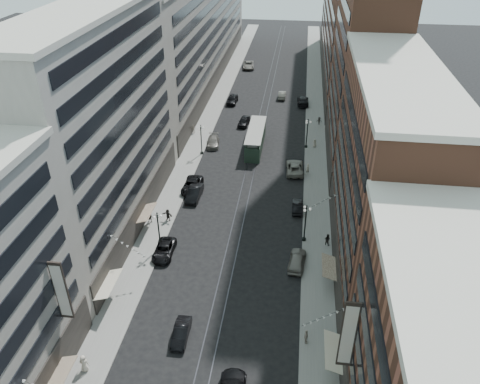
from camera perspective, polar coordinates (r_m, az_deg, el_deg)
The scene contains 37 objects.
ground at distance 87.15m, azimuth 1.96°, elevation 5.74°, with size 220.00×220.00×0.00m, color black.
sidewalk_west at distance 97.62m, azimuth -3.95°, elevation 8.69°, with size 4.00×180.00×0.15m, color gray.
sidewalk_east at distance 95.99m, azimuth 9.18°, elevation 7.94°, with size 4.00×180.00×0.15m, color gray.
rail_west at distance 96.26m, azimuth 2.14°, elevation 8.36°, with size 0.12×180.00×0.02m, color #2D2D33.
rail_east at distance 96.15m, azimuth 2.98°, elevation 8.31°, with size 0.12×180.00×0.02m, color #2D2D33.
building_west_mid at distance 61.41m, azimuth -16.58°, elevation 7.20°, with size 8.00×36.00×28.00m, color #9C968B.
building_west_far at distance 119.24m, azimuth -4.72°, elevation 19.45°, with size 8.00×90.00×26.00m, color #9C968B.
building_east_mid at distance 53.84m, azimuth 16.94°, elevation 1.14°, with size 8.00×30.00×24.00m, color brown.
building_east_tower at distance 76.61m, azimuth 15.34°, elevation 17.73°, with size 8.00×26.00×42.00m, color brown.
building_east_far at distance 126.15m, azimuth 12.42°, elevation 19.08°, with size 8.00×72.00×24.00m, color brown.
lamppost_sw_far at distance 60.14m, azimuth -9.89°, elevation -4.50°, with size 1.03×1.14×5.52m.
lamppost_sw_mid at distance 82.65m, azimuth -4.76°, elevation 6.51°, with size 1.03×1.14×5.52m.
lamppost_se_far at distance 61.13m, azimuth 7.98°, elevation -3.64°, with size 1.03×1.14×5.52m.
lamppost_se_mid at distance 85.56m, azimuth 8.18°, elevation 7.20°, with size 1.03×1.14×5.52m.
streetcar at distance 85.62m, azimuth 1.91°, elevation 6.46°, with size 2.84×12.84×3.55m.
car_2 at distance 60.53m, azimuth -9.24°, elevation -7.00°, with size 2.36×5.11×1.42m, color black.
car_4 at distance 58.48m, azimuth 6.97°, elevation -8.23°, with size 1.97×4.90×1.67m, color slate.
car_5 at distance 50.39m, azimuth -7.19°, elevation -16.65°, with size 1.50×4.29×1.41m, color black.
pedestrian_1 at distance 49.38m, azimuth -18.50°, elevation -19.18°, with size 0.94×0.51×1.93m, color beige.
pedestrian_2 at distance 66.26m, azimuth -10.92°, elevation -3.07°, with size 0.81×0.45×1.67m, color black.
pedestrian_4 at distance 49.73m, azimuth 8.07°, elevation -17.05°, with size 1.01×0.46×1.72m, color #B1A393.
car_7 at distance 73.13m, azimuth -5.86°, elevation 0.82°, with size 2.64×5.73×1.59m, color black.
car_8 at distance 86.78m, azimuth -3.29°, elevation 6.14°, with size 2.11×5.18×1.50m, color #646059.
car_9 at distance 106.40m, azimuth -0.96°, elevation 11.23°, with size 2.12×5.26×1.79m, color black.
car_10 at distance 68.46m, azimuth 7.01°, elevation -1.72°, with size 1.48×4.24×1.40m, color black.
car_11 at distance 78.22m, azimuth 6.68°, elevation 2.99°, with size 2.79×6.04×1.68m, color gray.
car_12 at distance 106.63m, azimuth 7.68°, elevation 10.98°, with size 2.44×6.00×1.74m, color black.
car_13 at distance 95.13m, azimuth 0.48°, elevation 8.61°, with size 1.92×4.78×1.63m, color black.
car_14 at distance 109.92m, azimuth 5.15°, elevation 11.72°, with size 1.62×4.65×1.53m, color #67655B.
pedestrian_5 at distance 66.25m, azimuth -8.80°, elevation -2.78°, with size 1.65×0.48×1.78m, color black.
pedestrian_6 at distance 91.61m, azimuth -5.69°, elevation 7.64°, with size 1.01×0.46×1.72m, color #B1A393.
pedestrian_7 at distance 62.09m, azimuth 10.59°, elevation -5.70°, with size 0.81×0.44×1.66m, color black.
pedestrian_8 at distance 77.48m, azimuth 8.24°, elevation 2.80°, with size 0.69×0.45×1.90m, color beige.
pedestrian_9 at distance 96.35m, azimuth 9.63°, elevation 8.55°, with size 1.02×0.42×1.59m, color black.
car_extra_0 at distance 131.25m, azimuth 1.04°, elevation 15.22°, with size 2.86×6.21×1.73m, color gray.
car_extra_1 at distance 71.03m, azimuth -5.56°, elevation -0.13°, with size 1.80×5.15×1.70m, color black.
pedestrian_extra_0 at distance 86.77m, azimuth 9.09°, elevation 5.90°, with size 0.75×0.41×1.54m, color #B3A794.
Camera 1 is at (7.18, -18.01, 38.18)m, focal length 35.00 mm.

